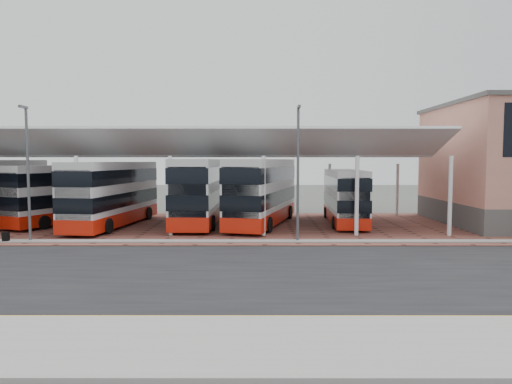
# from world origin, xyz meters

# --- Properties ---
(ground) EXTENTS (140.00, 140.00, 0.00)m
(ground) POSITION_xyz_m (0.00, 0.00, 0.00)
(ground) COLOR #444641
(road) EXTENTS (120.00, 14.00, 0.02)m
(road) POSITION_xyz_m (0.00, -1.00, 0.01)
(road) COLOR black
(road) RESTS_ON ground
(forecourt) EXTENTS (72.00, 16.00, 0.06)m
(forecourt) POSITION_xyz_m (2.00, 13.00, 0.03)
(forecourt) COLOR brown
(forecourt) RESTS_ON ground
(sidewalk) EXTENTS (120.00, 4.00, 0.14)m
(sidewalk) POSITION_xyz_m (0.00, -9.00, 0.07)
(sidewalk) COLOR gray
(sidewalk) RESTS_ON ground
(north_kerb) EXTENTS (120.00, 0.80, 0.14)m
(north_kerb) POSITION_xyz_m (0.00, 6.20, 0.07)
(north_kerb) COLOR gray
(north_kerb) RESTS_ON ground
(yellow_line_near) EXTENTS (120.00, 0.12, 0.01)m
(yellow_line_near) POSITION_xyz_m (0.00, -7.00, 0.03)
(yellow_line_near) COLOR yellow
(yellow_line_near) RESTS_ON road
(yellow_line_far) EXTENTS (120.00, 0.12, 0.01)m
(yellow_line_far) POSITION_xyz_m (0.00, -6.70, 0.03)
(yellow_line_far) COLOR yellow
(yellow_line_far) RESTS_ON road
(canopy) EXTENTS (37.00, 11.63, 7.07)m
(canopy) POSITION_xyz_m (-6.00, 13.94, 5.80)
(canopy) COLOR white
(canopy) RESTS_ON ground
(lamp_west) EXTENTS (0.16, 0.90, 8.07)m
(lamp_west) POSITION_xyz_m (-14.00, 6.27, 4.36)
(lamp_west) COLOR #4C4F53
(lamp_west) RESTS_ON ground
(lamp_east) EXTENTS (0.16, 0.90, 8.07)m
(lamp_east) POSITION_xyz_m (2.00, 6.27, 4.36)
(lamp_east) COLOR #4C4F53
(lamp_east) RESTS_ON ground
(bus_1) EXTENTS (6.72, 10.92, 4.47)m
(bus_1) POSITION_xyz_m (-15.09, 14.68, 2.28)
(bus_1) COLOR silver
(bus_1) RESTS_ON forecourt
(bus_2) EXTENTS (4.07, 11.70, 4.72)m
(bus_2) POSITION_xyz_m (-11.06, 12.85, 2.41)
(bus_2) COLOR silver
(bus_2) RESTS_ON forecourt
(bus_3) EXTENTS (3.19, 12.01, 4.93)m
(bus_3) POSITION_xyz_m (-4.76, 14.14, 2.51)
(bus_3) COLOR silver
(bus_3) RESTS_ON forecourt
(bus_4) EXTENTS (5.69, 12.26, 4.93)m
(bus_4) POSITION_xyz_m (0.02, 13.61, 2.51)
(bus_4) COLOR silver
(bus_4) RESTS_ON forecourt
(bus_5) EXTENTS (2.92, 10.07, 4.10)m
(bus_5) POSITION_xyz_m (6.32, 14.24, 2.10)
(bus_5) COLOR silver
(bus_5) RESTS_ON forecourt
(suitcase) EXTENTS (0.36, 0.26, 0.61)m
(suitcase) POSITION_xyz_m (-15.31, 6.00, 0.37)
(suitcase) COLOR black
(suitcase) RESTS_ON forecourt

